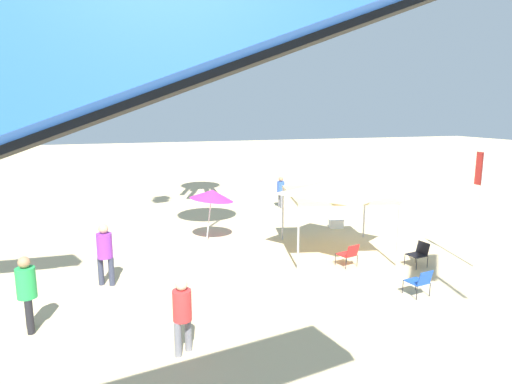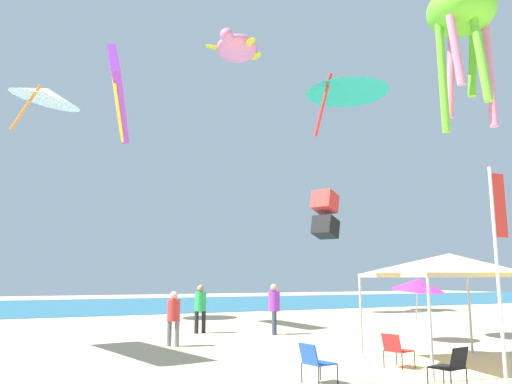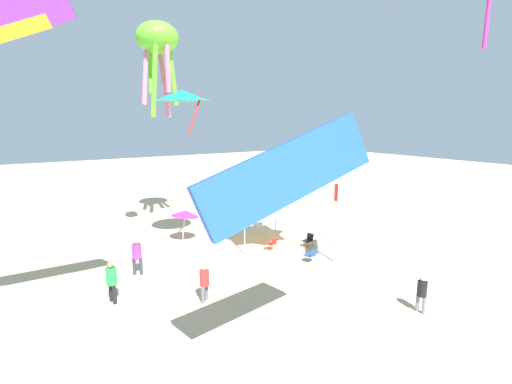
# 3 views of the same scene
# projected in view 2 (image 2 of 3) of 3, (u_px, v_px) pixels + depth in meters

# --- Properties ---
(ocean_strip) EXTENTS (120.00, 25.14, 0.02)m
(ocean_strip) POSITION_uv_depth(u_px,v_px,m) (144.00, 304.00, 42.38)
(ocean_strip) COLOR teal
(ocean_strip) RESTS_ON ground
(canopy_tent) EXTENTS (4.22, 4.21, 2.77)m
(canopy_tent) POSITION_uv_depth(u_px,v_px,m) (450.00, 266.00, 13.03)
(canopy_tent) COLOR #B7B7BC
(canopy_tent) RESTS_ON ground
(beach_umbrella) EXTENTS (1.77, 1.80, 2.23)m
(beach_umbrella) POSITION_uv_depth(u_px,v_px,m) (418.00, 285.00, 17.76)
(beach_umbrella) COLOR silver
(beach_umbrella) RESTS_ON ground
(folding_chair_near_cooler) EXTENTS (0.62, 0.70, 0.82)m
(folding_chair_near_cooler) POSITION_uv_depth(u_px,v_px,m) (452.00, 364.00, 9.92)
(folding_chair_near_cooler) COLOR black
(folding_chair_near_cooler) RESTS_ON ground
(folding_chair_right_of_tent) EXTENTS (0.70, 0.62, 0.82)m
(folding_chair_right_of_tent) POSITION_uv_depth(u_px,v_px,m) (315.00, 360.00, 10.44)
(folding_chair_right_of_tent) COLOR black
(folding_chair_right_of_tent) RESTS_ON ground
(folding_chair_facing_ocean) EXTENTS (0.73, 0.65, 0.82)m
(folding_chair_facing_ocean) POSITION_uv_depth(u_px,v_px,m) (396.00, 348.00, 12.27)
(folding_chair_facing_ocean) COLOR black
(folding_chair_facing_ocean) RESTS_ON ground
(banner_flag) EXTENTS (0.36, 0.06, 4.01)m
(banner_flag) POSITION_uv_depth(u_px,v_px,m) (499.00, 262.00, 8.43)
(banner_flag) COLOR silver
(banner_flag) RESTS_ON ground
(person_near_umbrella) EXTENTS (0.49, 0.45, 1.88)m
(person_near_umbrella) POSITION_uv_depth(u_px,v_px,m) (200.00, 305.00, 20.17)
(person_near_umbrella) COLOR black
(person_near_umbrella) RESTS_ON ground
(person_kite_handler) EXTENTS (0.46, 0.48, 1.92)m
(person_kite_handler) POSITION_uv_depth(u_px,v_px,m) (274.00, 305.00, 19.69)
(person_kite_handler) COLOR #33384C
(person_kite_handler) RESTS_ON ground
(person_far_stroller) EXTENTS (0.41, 0.41, 1.72)m
(person_far_stroller) POSITION_uv_depth(u_px,v_px,m) (174.00, 314.00, 16.23)
(person_far_stroller) COLOR slate
(person_far_stroller) RESTS_ON ground
(kite_parafoil_purple) EXTENTS (2.02, 5.41, 3.31)m
(kite_parafoil_purple) POSITION_uv_depth(u_px,v_px,m) (119.00, 99.00, 23.69)
(kite_parafoil_purple) COLOR purple
(kite_delta_white) EXTENTS (5.35, 5.34, 3.18)m
(kite_delta_white) POSITION_uv_depth(u_px,v_px,m) (47.00, 95.00, 27.69)
(kite_delta_white) COLOR white
(kite_octopus_lime) EXTENTS (2.78, 2.78, 6.18)m
(kite_octopus_lime) POSITION_uv_depth(u_px,v_px,m) (462.00, 18.00, 21.17)
(kite_octopus_lime) COLOR #66D82D
(kite_turtle_pink) EXTENTS (4.50, 4.50, 1.68)m
(kite_turtle_pink) POSITION_uv_depth(u_px,v_px,m) (237.00, 48.00, 34.26)
(kite_turtle_pink) COLOR pink
(kite_box_red) EXTENTS (2.03, 1.93, 3.12)m
(kite_box_red) POSITION_uv_depth(u_px,v_px,m) (325.00, 214.00, 32.50)
(kite_box_red) COLOR red
(kite_delta_teal) EXTENTS (3.48, 3.49, 2.37)m
(kite_delta_teal) POSITION_uv_depth(u_px,v_px,m) (347.00, 86.00, 18.70)
(kite_delta_teal) COLOR teal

